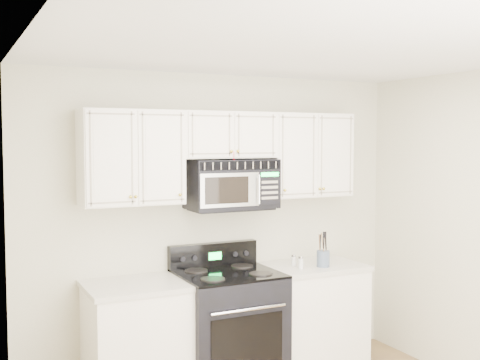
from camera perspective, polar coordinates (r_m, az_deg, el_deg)
room at (r=3.80m, az=8.78°, el=-7.33°), size 3.51×3.51×2.61m
base_cabinet_left at (r=4.96m, az=-9.37°, el=-15.15°), size 0.86×0.65×0.92m
base_cabinet_right at (r=5.61m, az=6.89°, el=-12.86°), size 0.86×0.65×0.92m
range at (r=5.16m, az=-1.15°, el=-13.64°), size 0.82×0.74×1.13m
upper_cabinets at (r=5.11m, az=-1.42°, el=2.71°), size 2.44×0.37×0.75m
microwave at (r=5.12m, az=-0.80°, el=-0.37°), size 0.76×0.43×0.42m
utensil_crock at (r=5.37m, az=7.89°, el=-7.31°), size 0.11×0.11×0.31m
shaker_salt at (r=5.27m, az=5.79°, el=-7.78°), size 0.04×0.04×0.11m
shaker_pepper at (r=5.38m, az=5.10°, el=-7.59°), size 0.04×0.04×0.10m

